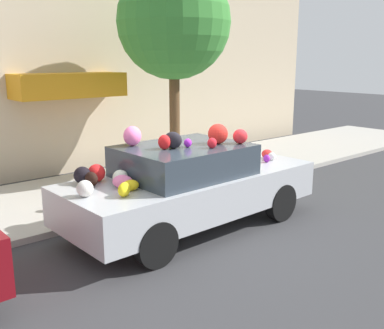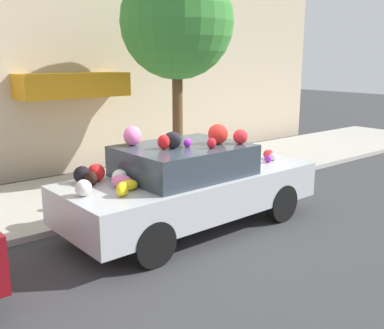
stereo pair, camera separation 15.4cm
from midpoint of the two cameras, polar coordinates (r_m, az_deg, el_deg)
The scene contains 6 objects.
ground_plane at distance 7.65m, azimuth 0.72°, elevation -7.93°, with size 60.00×60.00×0.00m, color #38383A.
sidewalk_curb at distance 9.75m, azimuth -9.51°, elevation -3.06°, with size 24.00×3.20×0.11m.
building_facade at distance 11.36m, azimuth -15.72°, elevation 11.74°, with size 18.00×1.20×5.15m.
street_tree at distance 10.36m, azimuth -1.48°, elevation 17.55°, with size 2.52×2.52×4.71m.
fire_hydrant at distance 8.30m, azimuth -12.66°, elevation -3.24°, with size 0.20×0.20×0.70m.
art_car at distance 7.40m, azimuth 0.27°, elevation -2.44°, with size 4.44×1.86×1.75m.
Camera 2 is at (-4.52, -5.52, 2.77)m, focal length 42.00 mm.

